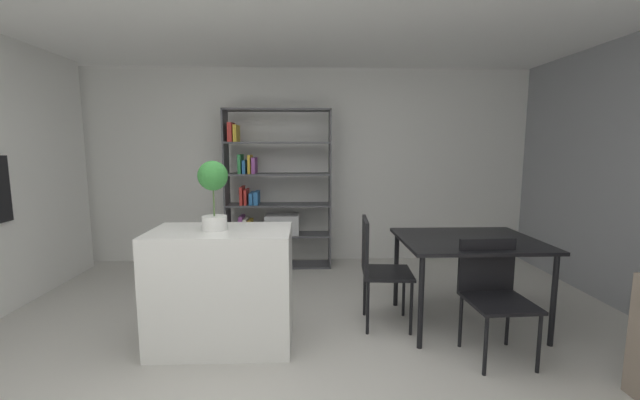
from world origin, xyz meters
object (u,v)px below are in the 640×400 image
dining_table (468,247)px  dining_chair_near (493,287)px  potted_plant_on_island (213,188)px  open_bookshelf (272,196)px  kitchen_island (223,287)px  dining_chair_island_side (376,262)px

dining_table → dining_chair_near: dining_chair_near is taller
potted_plant_on_island → open_bookshelf: open_bookshelf is taller
kitchen_island → potted_plant_on_island: size_ratio=2.02×
dining_chair_island_side → open_bookshelf: bearing=35.1°
kitchen_island → dining_chair_island_side: (1.28, 0.30, 0.10)m
kitchen_island → dining_chair_near: kitchen_island is taller
potted_plant_on_island → dining_chair_island_side: 1.53m
open_bookshelf → dining_chair_island_side: open_bookshelf is taller
dining_chair_island_side → kitchen_island: bearing=107.6°
dining_chair_island_side → dining_chair_near: bearing=-118.0°
kitchen_island → dining_chair_island_side: dining_chair_island_side is taller
potted_plant_on_island → dining_chair_near: 2.27m
potted_plant_on_island → dining_chair_island_side: potted_plant_on_island is taller
dining_chair_near → dining_table: bearing=86.8°
kitchen_island → open_bookshelf: 2.15m
open_bookshelf → dining_table: bearing=-43.9°
kitchen_island → dining_chair_island_side: 1.32m
open_bookshelf → dining_table: 2.60m
open_bookshelf → dining_chair_island_side: bearing=-59.4°
dining_chair_near → kitchen_island: bearing=171.4°
potted_plant_on_island → open_bookshelf: (0.27, 2.09, -0.33)m
open_bookshelf → dining_chair_near: (1.86, -2.30, -0.42)m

